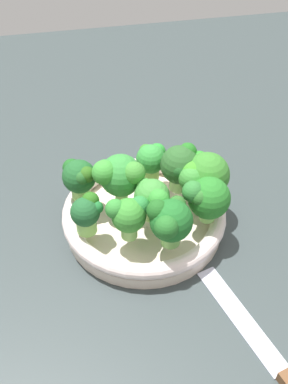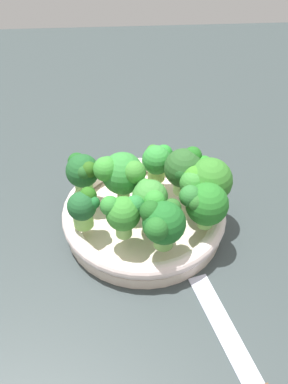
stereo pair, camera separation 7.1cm
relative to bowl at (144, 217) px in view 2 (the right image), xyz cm
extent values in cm
cube|color=#343D3E|center=(-3.12, 3.38, -3.34)|extent=(130.00, 130.00, 2.50)
cylinder|color=beige|center=(0.00, 0.00, -1.17)|extent=(23.00, 23.00, 1.84)
torus|color=silver|center=(0.00, 0.00, 0.88)|extent=(23.96, 23.96, 2.25)
cylinder|color=#86C359|center=(-3.77, -8.66, 3.26)|extent=(2.69, 2.69, 2.51)
sphere|color=#1E5927|center=(-3.77, -8.66, 6.10)|extent=(4.89, 4.89, 4.89)
sphere|color=#245D25|center=(-2.38, -8.34, 7.03)|extent=(2.18, 2.18, 2.18)
sphere|color=#2A5C19|center=(-2.60, -7.62, 7.28)|extent=(2.35, 2.35, 2.35)
sphere|color=#1C581F|center=(-5.56, -9.54, 6.37)|extent=(2.68, 2.68, 2.68)
cylinder|color=#79BB5C|center=(7.24, 2.20, 3.18)|extent=(2.63, 2.63, 2.34)
sphere|color=#1E6625|center=(7.24, 2.20, 6.20)|extent=(5.72, 5.72, 5.72)
sphere|color=#1D5B1E|center=(6.53, 0.49, 7.69)|extent=(2.90, 2.90, 2.90)
sphere|color=#286023|center=(5.36, 3.52, 7.07)|extent=(2.44, 2.44, 2.44)
sphere|color=#236725|center=(9.22, 1.07, 7.25)|extent=(3.11, 3.11, 3.11)
cylinder|color=#A3D663|center=(-6.17, 2.22, 3.12)|extent=(2.62, 2.62, 2.23)
sphere|color=#328D38|center=(-6.17, 2.22, 5.67)|extent=(4.42, 4.42, 4.42)
sphere|color=#298E2F|center=(-7.12, 2.99, 6.10)|extent=(2.65, 2.65, 2.65)
sphere|color=#337D27|center=(-7.57, 1.77, 6.20)|extent=(2.08, 2.08, 2.08)
cylinder|color=#93CE63|center=(-0.76, 9.31, 2.95)|extent=(2.62, 2.62, 1.90)
sphere|color=#357D2A|center=(-0.76, 9.31, 6.04)|extent=(6.57, 6.57, 6.57)
sphere|color=#3B8E26|center=(-0.54, 7.12, 6.75)|extent=(3.71, 3.71, 3.71)
sphere|color=#3B8B36|center=(0.10, 6.85, 6.48)|extent=(3.86, 3.86, 3.86)
sphere|color=#2B8827|center=(-2.77, 8.72, 6.83)|extent=(2.91, 2.91, 2.91)
cylinder|color=#93D06C|center=(-2.26, -2.91, 3.34)|extent=(1.84, 1.84, 2.67)
sphere|color=#338737|center=(-2.26, -2.91, 6.66)|extent=(6.09, 6.09, 6.09)
sphere|color=#3D8A32|center=(-0.75, -1.24, 8.12)|extent=(3.20, 3.20, 3.20)
sphere|color=green|center=(-1.68, -5.23, 8.05)|extent=(3.52, 3.52, 3.52)
sphere|color=green|center=(-2.77, -4.96, 7.27)|extent=(3.02, 3.02, 3.02)
cylinder|color=#9FCE6F|center=(2.14, 0.69, 3.17)|extent=(2.33, 2.33, 2.32)
sphere|color=#3E8A39|center=(2.14, 0.69, 5.95)|extent=(4.99, 4.99, 4.99)
sphere|color=#3E9139|center=(0.80, -0.04, 6.87)|extent=(2.22, 2.22, 2.22)
sphere|color=#3B8239|center=(0.29, 0.03, 6.24)|extent=(2.01, 2.01, 2.01)
sphere|color=#338D31|center=(4.11, 1.21, 7.14)|extent=(2.94, 2.94, 2.94)
cylinder|color=#96C872|center=(-3.18, 5.88, 3.33)|extent=(2.76, 2.76, 2.64)
sphere|color=#295926|center=(-3.18, 5.88, 6.50)|extent=(5.72, 5.72, 5.72)
sphere|color=#1C6721|center=(-4.46, 6.94, 7.29)|extent=(2.39, 2.39, 2.39)
sphere|color=#225A25|center=(-1.53, 5.39, 6.95)|extent=(2.56, 2.56, 2.56)
sphere|color=#20681E|center=(-4.04, 7.20, 7.98)|extent=(2.68, 2.68, 2.68)
cylinder|color=#94DB6E|center=(3.91, 8.27, 3.05)|extent=(2.17, 2.17, 2.08)
sphere|color=#267626|center=(3.91, 8.27, 6.00)|extent=(5.90, 5.90, 5.90)
sphere|color=#2C7430|center=(3.76, 5.93, 7.46)|extent=(2.99, 2.99, 2.99)
sphere|color=#2B6A27|center=(4.61, 6.68, 7.08)|extent=(2.60, 2.60, 2.60)
cylinder|color=#7CB65C|center=(5.06, -3.02, 3.22)|extent=(2.22, 2.22, 2.43)
sphere|color=#37892F|center=(5.06, -3.02, 5.96)|extent=(4.68, 4.68, 4.68)
sphere|color=#297C36|center=(4.38, -1.46, 6.73)|extent=(2.76, 2.76, 2.76)
sphere|color=#328532|center=(4.61, -4.70, 7.07)|extent=(2.69, 2.69, 2.69)
cylinder|color=#88CA5B|center=(2.97, -8.56, 3.15)|extent=(2.78, 2.78, 2.30)
sphere|color=#1E572A|center=(2.97, -8.56, 5.61)|extent=(4.03, 4.03, 4.03)
sphere|color=#266319|center=(2.01, -7.68, 6.65)|extent=(2.41, 2.41, 2.41)
sphere|color=#1D692D|center=(2.99, -6.96, 6.19)|extent=(1.77, 1.77, 1.77)
cube|color=silver|center=(17.99, 9.04, -1.89)|extent=(17.05, 7.21, 0.40)
camera|label=1|loc=(50.56, -9.78, 53.30)|focal=47.03mm
camera|label=2|loc=(51.43, -2.78, 53.30)|focal=47.03mm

